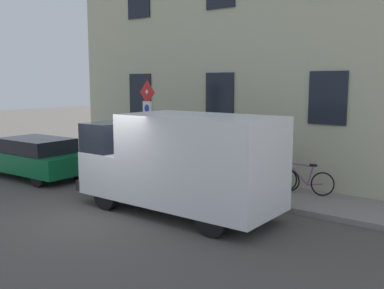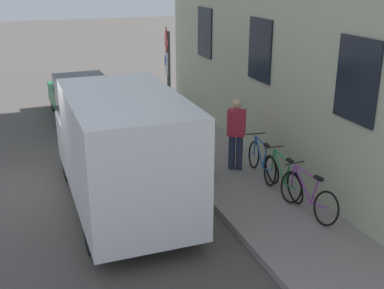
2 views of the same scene
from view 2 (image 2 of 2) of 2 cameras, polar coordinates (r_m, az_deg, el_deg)
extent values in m
plane|color=#494541|center=(11.56, -13.52, -4.50)|extent=(80.00, 80.00, 0.00)
cube|color=gray|center=(12.35, 3.07, -1.97)|extent=(2.14, 15.26, 0.14)
cube|color=black|center=(9.05, 18.79, 7.14)|extent=(0.06, 1.10, 1.50)
cube|color=black|center=(12.06, 7.99, 10.94)|extent=(0.06, 1.10, 1.50)
cube|color=black|center=(15.35, 1.53, 13.00)|extent=(0.06, 1.10, 1.50)
cylinder|color=#474C47|center=(12.90, -2.71, 6.41)|extent=(0.09, 0.09, 3.05)
pyramid|color=silver|center=(12.66, -3.17, 12.01)|extent=(0.13, 0.50, 0.50)
pyramid|color=red|center=(12.66, -3.15, 12.01)|extent=(0.12, 0.55, 0.56)
cube|color=white|center=(12.75, -3.03, 9.56)|extent=(0.12, 0.44, 0.56)
cylinder|color=#1933B2|center=(12.73, -3.15, 9.82)|extent=(0.05, 0.24, 0.24)
cube|color=white|center=(9.27, -7.71, -0.82)|extent=(2.02, 3.81, 2.18)
cube|color=white|center=(11.86, -10.43, 0.91)|extent=(2.01, 1.41, 1.10)
cube|color=black|center=(11.81, -10.89, 5.35)|extent=(1.93, 0.99, 0.84)
cube|color=black|center=(12.68, -10.95, 0.36)|extent=(2.00, 0.17, 0.28)
cylinder|color=black|center=(11.71, -14.31, -2.22)|extent=(0.22, 0.76, 0.76)
cylinder|color=black|center=(11.98, -5.94, -1.18)|extent=(0.22, 0.76, 0.76)
cylinder|color=black|center=(8.71, -11.66, -10.01)|extent=(0.22, 0.76, 0.76)
cylinder|color=black|center=(9.07, -0.53, -8.28)|extent=(0.22, 0.76, 0.76)
cube|color=#0E6134|center=(16.39, -12.69, 4.96)|extent=(1.91, 4.07, 0.64)
cube|color=black|center=(16.08, -12.70, 6.51)|extent=(1.70, 2.46, 0.60)
cylinder|color=black|center=(17.62, -15.87, 4.78)|extent=(0.20, 0.61, 0.60)
cylinder|color=black|center=(17.85, -10.93, 5.36)|extent=(0.20, 0.61, 0.60)
cylinder|color=black|center=(15.10, -14.61, 2.42)|extent=(0.20, 0.61, 0.60)
cylinder|color=black|center=(15.35, -8.89, 3.13)|extent=(0.20, 0.61, 0.60)
torus|color=black|center=(10.16, 11.56, -4.91)|extent=(0.25, 0.68, 0.65)
torus|color=black|center=(9.45, 15.45, -7.23)|extent=(0.25, 0.68, 0.65)
cylinder|color=purple|center=(9.84, 12.84, -4.54)|extent=(0.10, 0.60, 0.60)
cylinder|color=purple|center=(9.68, 13.24, -3.23)|extent=(0.12, 0.73, 0.07)
cylinder|color=purple|center=(9.60, 14.18, -5.40)|extent=(0.06, 0.19, 0.55)
cylinder|color=purple|center=(9.61, 14.60, -6.95)|extent=(0.08, 0.43, 0.12)
cylinder|color=purple|center=(10.05, 11.74, -3.68)|extent=(0.05, 0.09, 0.50)
cube|color=black|center=(9.42, 14.63, -3.85)|extent=(0.10, 0.21, 0.06)
cylinder|color=#262626|center=(9.91, 11.95, -2.15)|extent=(0.46, 0.08, 0.03)
torus|color=black|center=(10.96, 9.35, -2.89)|extent=(0.14, 0.66, 0.66)
torus|color=black|center=(10.12, 11.98, -5.06)|extent=(0.14, 0.66, 0.66)
cylinder|color=#228E41|center=(10.60, 10.21, -2.53)|extent=(0.06, 0.60, 0.60)
cylinder|color=#228E41|center=(10.44, 10.49, -1.29)|extent=(0.07, 0.73, 0.07)
cylinder|color=#228E41|center=(10.32, 11.12, -3.34)|extent=(0.04, 0.19, 0.55)
cylinder|color=#228E41|center=(10.30, 11.39, -4.80)|extent=(0.06, 0.43, 0.12)
cylinder|color=#228E41|center=(10.85, 9.48, -1.73)|extent=(0.04, 0.09, 0.50)
cube|color=black|center=(10.14, 11.43, -1.87)|extent=(0.09, 0.20, 0.06)
cylinder|color=#262626|center=(10.72, 9.63, -0.30)|extent=(0.46, 0.05, 0.03)
torus|color=black|center=(11.76, 7.28, -1.18)|extent=(0.19, 0.67, 0.66)
torus|color=black|center=(10.85, 9.14, -3.11)|extent=(0.19, 0.67, 0.66)
cylinder|color=#1E63AE|center=(11.39, 7.89, -0.80)|extent=(0.11, 0.60, 0.60)
cylinder|color=#1E63AE|center=(11.23, 8.09, 0.37)|extent=(0.13, 0.73, 0.07)
cylinder|color=#1E63AE|center=(11.08, 8.54, -1.52)|extent=(0.06, 0.19, 0.55)
cylinder|color=#1E63AE|center=(11.05, 8.73, -2.89)|extent=(0.09, 0.43, 0.12)
cylinder|color=#1E63AE|center=(11.65, 7.37, -0.08)|extent=(0.05, 0.09, 0.50)
cube|color=black|center=(10.91, 8.76, -0.14)|extent=(0.10, 0.21, 0.06)
cylinder|color=#262626|center=(11.53, 7.48, 1.27)|extent=(0.46, 0.09, 0.03)
cylinder|color=#262B47|center=(11.60, 4.69, -0.87)|extent=(0.16, 0.16, 0.85)
cylinder|color=#262B47|center=(11.57, 5.56, -0.96)|extent=(0.16, 0.16, 0.85)
cube|color=#B5263B|center=(11.35, 5.24, 2.56)|extent=(0.48, 0.44, 0.62)
sphere|color=tan|center=(11.22, 5.31, 4.75)|extent=(0.22, 0.22, 0.22)
cylinder|color=#2D5133|center=(11.23, 1.30, -1.39)|extent=(0.44, 0.44, 0.90)
camera|label=1|loc=(7.02, -85.74, -10.50)|focal=40.85mm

